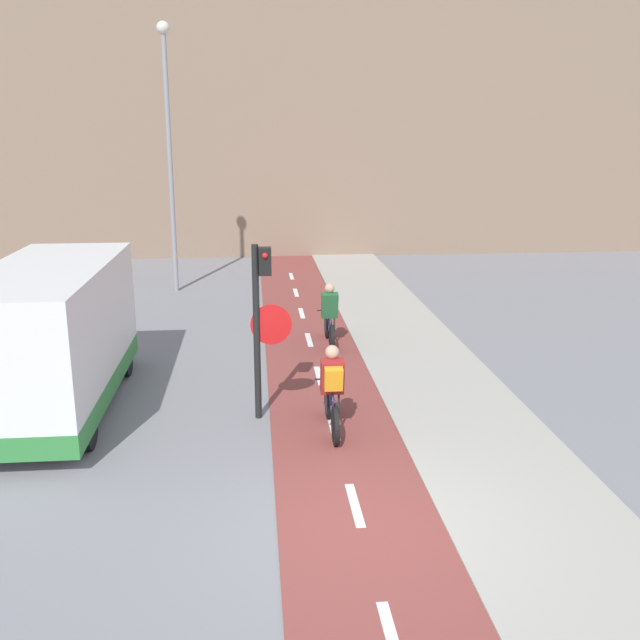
{
  "coord_description": "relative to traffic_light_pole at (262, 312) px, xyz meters",
  "views": [
    {
      "loc": [
        -1.2,
        -7.58,
        4.6
      ],
      "look_at": [
        0.0,
        5.28,
        1.2
      ],
      "focal_mm": 40.0,
      "sensor_mm": 36.0,
      "label": 1
    }
  ],
  "objects": [
    {
      "name": "bike_lane",
      "position": [
        1.1,
        -3.54,
        -1.8
      ],
      "size": [
        2.0,
        60.0,
        0.02
      ],
      "color": "brown",
      "rests_on": "ground_plane"
    },
    {
      "name": "traffic_light_pole",
      "position": [
        0.0,
        0.0,
        0.0
      ],
      "size": [
        0.67,
        0.25,
        2.91
      ],
      "color": "black",
      "rests_on": "ground_plane"
    },
    {
      "name": "street_lamp_far",
      "position": [
        -2.45,
        10.14,
        2.76
      ],
      "size": [
        0.36,
        0.36,
        7.58
      ],
      "color": "gray",
      "rests_on": "ground_plane"
    },
    {
      "name": "cyclist_far",
      "position": [
        1.53,
        4.08,
        -1.16
      ],
      "size": [
        0.46,
        1.62,
        1.41
      ],
      "color": "black",
      "rests_on": "ground_plane"
    },
    {
      "name": "cyclist_near",
      "position": [
        1.06,
        -0.71,
        -1.11
      ],
      "size": [
        0.46,
        1.67,
        1.43
      ],
      "color": "black",
      "rests_on": "ground_plane"
    },
    {
      "name": "building_row_background",
      "position": [
        1.1,
        18.46,
        3.31
      ],
      "size": [
        60.0,
        5.2,
        10.23
      ],
      "color": "#89705B",
      "rests_on": "ground_plane"
    },
    {
      "name": "van",
      "position": [
        -3.51,
        0.71,
        -0.59
      ],
      "size": [
        1.93,
        5.18,
        2.48
      ],
      "color": "white",
      "rests_on": "ground_plane"
    },
    {
      "name": "ground_plane",
      "position": [
        1.1,
        -3.55,
        -1.81
      ],
      "size": [
        120.0,
        120.0,
        0.0
      ],
      "primitive_type": "plane",
      "color": "gray"
    },
    {
      "name": "sidewalk_strip",
      "position": [
        3.3,
        -3.55,
        -1.79
      ],
      "size": [
        2.4,
        60.0,
        0.05
      ],
      "color": "#A8A399",
      "rests_on": "ground_plane"
    }
  ]
}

